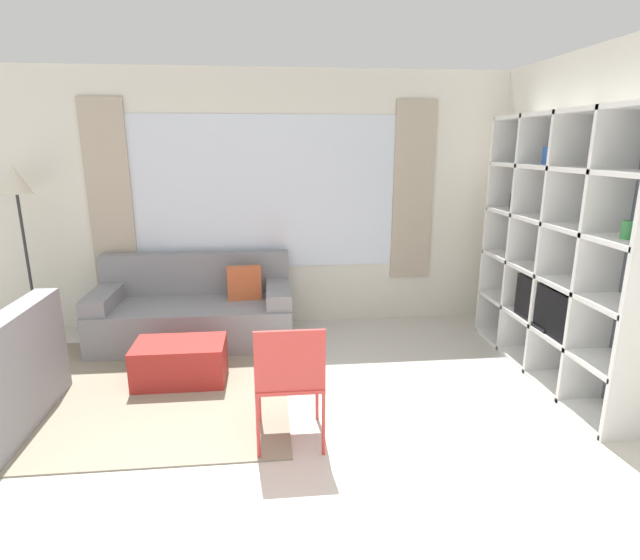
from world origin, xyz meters
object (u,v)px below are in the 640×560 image
object	(u,v)px
shelving_unit	(562,251)
couch_main	(196,311)
ottoman	(181,362)
floor_lamp	(17,196)
folding_chair	(289,374)

from	to	relation	value
shelving_unit	couch_main	distance (m)	3.46
couch_main	ottoman	xyz separation A→B (m)	(-0.00, -0.96, -0.12)
floor_lamp	folding_chair	size ratio (longest dim) A/B	2.03
couch_main	folding_chair	distance (m)	2.18
ottoman	floor_lamp	bearing A→B (deg)	145.28
ottoman	folding_chair	bearing A→B (deg)	-49.35
shelving_unit	couch_main	size ratio (longest dim) A/B	1.14
shelving_unit	floor_lamp	distance (m)	4.99
folding_chair	shelving_unit	bearing A→B (deg)	-159.30
shelving_unit	couch_main	bearing A→B (deg)	160.66
shelving_unit	floor_lamp	world-z (taller)	shelving_unit
shelving_unit	ottoman	xyz separation A→B (m)	(-3.18, 0.15, -0.92)
ottoman	floor_lamp	size ratio (longest dim) A/B	0.43
couch_main	folding_chair	size ratio (longest dim) A/B	2.25
shelving_unit	ottoman	distance (m)	3.32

